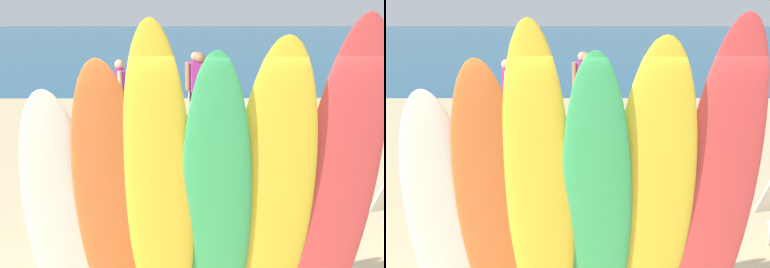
# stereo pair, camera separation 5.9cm
# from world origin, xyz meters

# --- Properties ---
(ground) EXTENTS (60.00, 60.00, 0.00)m
(ground) POSITION_xyz_m (0.00, 14.00, 0.00)
(ground) COLOR #D3BC8C
(ocean_water) EXTENTS (60.00, 40.00, 0.02)m
(ocean_water) POSITION_xyz_m (0.00, 30.01, 0.01)
(ocean_water) COLOR #235B7F
(ocean_water) RESTS_ON ground
(surfboard_white_0) EXTENTS (0.60, 0.91, 2.31)m
(surfboard_white_0) POSITION_xyz_m (-0.94, -0.60, 1.15)
(surfboard_white_0) COLOR white
(surfboard_white_0) RESTS_ON ground
(surfboard_orange_1) EXTENTS (0.54, 1.01, 2.50)m
(surfboard_orange_1) POSITION_xyz_m (-0.56, -0.65, 1.25)
(surfboard_orange_1) COLOR orange
(surfboard_orange_1) RESTS_ON ground
(surfboard_yellow_2) EXTENTS (0.48, 1.02, 2.72)m
(surfboard_yellow_2) POSITION_xyz_m (-0.24, -0.73, 1.36)
(surfboard_yellow_2) COLOR yellow
(surfboard_yellow_2) RESTS_ON ground
(surfboard_green_3) EXTENTS (0.56, 1.12, 2.55)m
(surfboard_green_3) POSITION_xyz_m (0.15, -0.71, 1.28)
(surfboard_green_3) COLOR #38B266
(surfboard_green_3) RESTS_ON ground
(surfboard_yellow_4) EXTENTS (0.63, 1.15, 2.63)m
(surfboard_yellow_4) POSITION_xyz_m (0.52, -0.71, 1.32)
(surfboard_yellow_4) COLOR yellow
(surfboard_yellow_4) RESTS_ON ground
(surfboard_red_5) EXTENTS (0.59, 1.07, 2.75)m
(surfboard_red_5) POSITION_xyz_m (0.94, -0.73, 1.37)
(surfboard_red_5) COLOR #D13D42
(surfboard_red_5) RESTS_ON ground
(beachgoer_near_rack) EXTENTS (0.41, 0.59, 1.57)m
(beachgoer_near_rack) POSITION_xyz_m (-1.53, 6.44, 0.91)
(beachgoer_near_rack) COLOR tan
(beachgoer_near_rack) RESTS_ON ground
(beachgoer_by_water) EXTENTS (0.63, 0.34, 1.72)m
(beachgoer_by_water) POSITION_xyz_m (0.20, 6.54, 0.99)
(beachgoer_by_water) COLOR #9E704C
(beachgoer_by_water) RESTS_ON ground
(beachgoer_strolling) EXTENTS (0.48, 0.45, 1.63)m
(beachgoer_strolling) POSITION_xyz_m (0.12, 7.41, 0.94)
(beachgoer_strolling) COLOR tan
(beachgoer_strolling) RESTS_ON ground
(beachgoer_photographing) EXTENTS (0.44, 0.64, 1.71)m
(beachgoer_photographing) POSITION_xyz_m (0.24, 4.01, 0.99)
(beachgoer_photographing) COLOR #9E704C
(beachgoer_photographing) RESTS_ON ground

